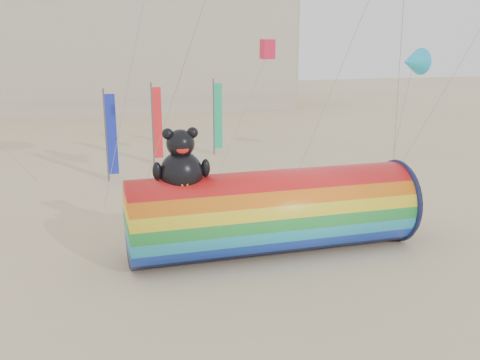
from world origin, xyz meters
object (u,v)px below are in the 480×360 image
object	(u,v)px
windsock_assembly	(272,210)
kite_handler	(332,201)
hotel_building	(12,15)
fabric_bundle	(344,228)

from	to	relation	value
windsock_assembly	kite_handler	bearing A→B (deg)	35.09
kite_handler	hotel_building	bearing A→B (deg)	-76.97
fabric_bundle	windsock_assembly	bearing A→B (deg)	-163.50
hotel_building	fabric_bundle	size ratio (longest dim) A/B	23.06
kite_handler	fabric_bundle	xyz separation A→B (m)	(-0.13, -1.55, -0.71)
hotel_building	kite_handler	distance (m)	47.71
windsock_assembly	hotel_building	bearing A→B (deg)	106.00
hotel_building	fabric_bundle	world-z (taller)	hotel_building
kite_handler	windsock_assembly	bearing A→B (deg)	26.86
kite_handler	fabric_bundle	distance (m)	1.71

